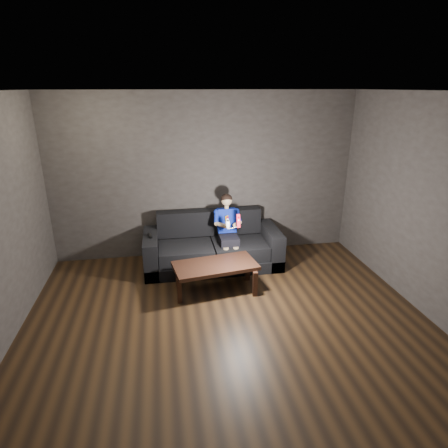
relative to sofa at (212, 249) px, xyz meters
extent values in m
plane|color=black|center=(-0.03, -1.97, -0.27)|extent=(5.00, 5.00, 0.00)
cube|color=#373231|center=(-0.03, 0.53, 1.08)|extent=(5.00, 0.04, 2.70)
cube|color=#373231|center=(-0.03, -4.47, 1.08)|extent=(5.00, 0.04, 2.70)
cube|color=silver|center=(-0.03, -1.97, 2.43)|extent=(5.00, 5.00, 0.02)
cube|color=black|center=(0.00, -0.03, -0.18)|extent=(2.15, 0.93, 0.19)
cube|color=black|center=(-0.43, -0.13, 0.03)|extent=(0.84, 0.65, 0.22)
cube|color=black|center=(0.43, -0.13, 0.03)|extent=(0.84, 0.65, 0.22)
cube|color=black|center=(0.00, 0.33, 0.35)|extent=(1.72, 0.21, 0.42)
cube|color=black|center=(-0.97, -0.03, 0.02)|extent=(0.21, 0.93, 0.59)
cube|color=black|center=(0.97, -0.03, 0.02)|extent=(0.21, 0.93, 0.59)
cube|color=black|center=(0.24, -0.15, 0.21)|extent=(0.29, 0.37, 0.13)
cube|color=#063392|center=(0.24, 0.04, 0.47)|extent=(0.29, 0.21, 0.40)
cube|color=gold|center=(0.24, -0.04, 0.52)|extent=(0.09, 0.09, 0.10)
cube|color=red|center=(0.24, -0.04, 0.52)|extent=(0.06, 0.06, 0.06)
cylinder|color=tan|center=(0.24, 0.04, 0.69)|extent=(0.07, 0.07, 0.06)
sphere|color=tan|center=(0.24, 0.04, 0.80)|extent=(0.17, 0.17, 0.17)
ellipsoid|color=black|center=(0.24, 0.05, 0.82)|extent=(0.18, 0.18, 0.16)
cylinder|color=#063392|center=(0.07, -0.02, 0.54)|extent=(0.08, 0.22, 0.18)
cylinder|color=#063392|center=(0.42, -0.02, 0.54)|extent=(0.08, 0.22, 0.18)
cylinder|color=tan|center=(0.12, -0.17, 0.50)|extent=(0.13, 0.23, 0.10)
cylinder|color=tan|center=(0.38, -0.17, 0.50)|extent=(0.13, 0.23, 0.10)
sphere|color=tan|center=(0.17, -0.26, 0.49)|extent=(0.08, 0.08, 0.08)
sphere|color=tan|center=(0.33, -0.26, 0.49)|extent=(0.08, 0.08, 0.08)
cylinder|color=tan|center=(0.17, -0.34, -0.01)|extent=(0.09, 0.09, 0.33)
cylinder|color=tan|center=(0.32, -0.34, -0.01)|extent=(0.09, 0.09, 0.33)
cube|color=red|center=(0.33, -0.47, 0.63)|extent=(0.05, 0.08, 0.20)
cube|color=maroon|center=(0.33, -0.49, 0.69)|extent=(0.03, 0.01, 0.03)
cylinder|color=white|center=(0.33, -0.49, 0.62)|extent=(0.02, 0.01, 0.02)
ellipsoid|color=white|center=(0.17, -0.47, 0.60)|extent=(0.07, 0.10, 0.16)
cylinder|color=black|center=(0.17, -0.50, 0.66)|extent=(0.03, 0.01, 0.03)
cube|color=black|center=(-0.97, -0.08, 0.33)|extent=(0.08, 0.17, 0.03)
cube|color=black|center=(-0.97, -0.03, 0.35)|extent=(0.02, 0.02, 0.00)
cube|color=black|center=(-0.07, -0.84, 0.12)|extent=(1.22, 0.74, 0.05)
cube|color=black|center=(-0.59, -1.07, -0.09)|extent=(0.06, 0.06, 0.36)
cube|color=black|center=(0.45, -1.07, -0.09)|extent=(0.06, 0.06, 0.36)
cube|color=black|center=(-0.59, -0.60, -0.09)|extent=(0.06, 0.06, 0.36)
cube|color=black|center=(0.45, -0.60, -0.09)|extent=(0.06, 0.06, 0.36)
camera|label=1|loc=(-0.74, -5.49, 2.47)|focal=30.00mm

